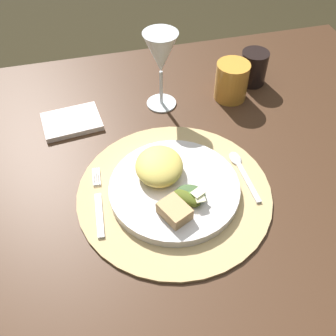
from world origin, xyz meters
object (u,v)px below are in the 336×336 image
object	(u,v)px
dinner_plate	(174,188)
spoon	(241,168)
wine_glass	(161,55)
napkin	(72,122)
fork	(99,204)
dining_table	(163,205)
amber_tumbler	(232,81)
dark_tumbler	(253,68)

from	to	relation	value
dinner_plate	spoon	distance (m)	0.15
dinner_plate	wine_glass	bearing A→B (deg)	81.68
dinner_plate	napkin	bearing A→B (deg)	124.49
dinner_plate	fork	size ratio (longest dim) A/B	1.50
dining_table	fork	size ratio (longest dim) A/B	7.73
fork	spoon	bearing A→B (deg)	4.15
dinner_plate	spoon	world-z (taller)	dinner_plate
fork	napkin	bearing A→B (deg)	96.66
dinner_plate	spoon	size ratio (longest dim) A/B	1.81
dinner_plate	fork	world-z (taller)	dinner_plate
amber_tumbler	dark_tumbler	size ratio (longest dim) A/B	1.08
spoon	napkin	distance (m)	0.40
napkin	dining_table	bearing A→B (deg)	-49.37
dinner_plate	amber_tumbler	distance (m)	0.34
fork	wine_glass	xyz separation A→B (m)	(0.19, 0.27, 0.12)
spoon	dinner_plate	bearing A→B (deg)	-170.67
spoon	amber_tumbler	bearing A→B (deg)	74.97
dining_table	fork	bearing A→B (deg)	-156.77
dining_table	dinner_plate	size ratio (longest dim) A/B	5.14
dining_table	dinner_plate	bearing A→B (deg)	-81.59
fork	napkin	xyz separation A→B (m)	(-0.03, 0.25, -0.00)
spoon	wine_glass	xyz separation A→B (m)	(-0.11, 0.25, 0.12)
amber_tumbler	dark_tumbler	world-z (taller)	amber_tumbler
dining_table	napkin	bearing A→B (deg)	130.63
dinner_plate	wine_glass	distance (m)	0.30
dinner_plate	dark_tumbler	size ratio (longest dim) A/B	2.95
fork	wine_glass	bearing A→B (deg)	55.67
spoon	amber_tumbler	world-z (taller)	amber_tumbler
dark_tumbler	dining_table	bearing A→B (deg)	-140.09
dinner_plate	napkin	world-z (taller)	dinner_plate
fork	spoon	xyz separation A→B (m)	(0.29, 0.02, 0.00)
dining_table	dinner_plate	world-z (taller)	dinner_plate
fork	spoon	world-z (taller)	spoon
dining_table	dark_tumbler	distance (m)	0.41
fork	spoon	distance (m)	0.29
wine_glass	amber_tumbler	xyz separation A→B (m)	(0.17, -0.01, -0.09)
dining_table	spoon	world-z (taller)	spoon
fork	dinner_plate	bearing A→B (deg)	-1.08
fork	dining_table	bearing A→B (deg)	23.23
dining_table	dark_tumbler	size ratio (longest dim) A/B	15.16
wine_glass	dark_tumbler	distance (m)	0.26
spoon	napkin	world-z (taller)	same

